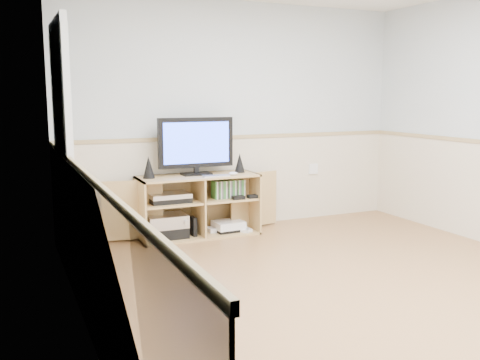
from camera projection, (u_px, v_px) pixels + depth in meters
name	position (u px, v px, depth m)	size (l,w,h in m)	color
room	(343.00, 131.00, 4.04)	(4.04, 4.54, 2.54)	tan
media_cabinet	(197.00, 204.00, 5.70)	(1.98, 0.47, 0.65)	tan
monitor	(196.00, 144.00, 5.60)	(0.82, 0.18, 0.60)	black
speaker_left	(149.00, 167.00, 5.40)	(0.12, 0.12, 0.22)	black
speaker_right	(240.00, 163.00, 5.80)	(0.11, 0.11, 0.21)	black
keyboard	(216.00, 176.00, 5.54)	(0.28, 0.11, 0.01)	silver
mouse	(233.00, 173.00, 5.61)	(0.10, 0.06, 0.04)	white
av_components	(168.00, 219.00, 5.53)	(0.51, 0.31, 0.47)	black
game_consoles	(227.00, 226.00, 5.81)	(0.45, 0.30, 0.11)	white
game_cases	(228.00, 189.00, 5.75)	(0.34, 0.14, 0.19)	#3F8C3F
wall_outlet	(313.00, 169.00, 6.47)	(0.12, 0.03, 0.12)	white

